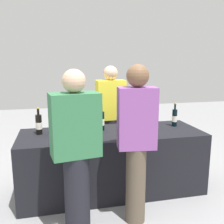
{
  "coord_description": "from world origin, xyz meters",
  "views": [
    {
      "loc": [
        -0.67,
        -2.92,
        1.61
      ],
      "look_at": [
        0.0,
        0.0,
        1.01
      ],
      "focal_mm": 40.84,
      "sensor_mm": 36.0,
      "label": 1
    }
  ],
  "objects_px": {
    "wine_bottle_0": "(39,124)",
    "wine_bottle_3": "(139,119)",
    "wine_glass_1": "(87,129)",
    "ice_bucket": "(59,125)",
    "guest_1": "(136,139)",
    "server_pouring": "(111,115)",
    "wine_glass_0": "(72,130)",
    "wine_bottle_4": "(149,118)",
    "wine_glass_2": "(137,125)",
    "wine_bottle_2": "(102,121)",
    "wine_bottle_5": "(175,118)",
    "wine_bottle_1": "(90,120)",
    "guest_0": "(76,149)",
    "wine_glass_3": "(145,125)"
  },
  "relations": [
    {
      "from": "wine_glass_3",
      "to": "wine_glass_2",
      "type": "bearing_deg",
      "value": 170.66
    },
    {
      "from": "wine_bottle_3",
      "to": "wine_bottle_5",
      "type": "xyz_separation_m",
      "value": [
        0.48,
        -0.03,
        0.01
      ]
    },
    {
      "from": "wine_bottle_5",
      "to": "wine_glass_2",
      "type": "height_order",
      "value": "wine_bottle_5"
    },
    {
      "from": "wine_bottle_1",
      "to": "wine_glass_1",
      "type": "xyz_separation_m",
      "value": [
        -0.09,
        -0.38,
        -0.02
      ]
    },
    {
      "from": "wine_bottle_0",
      "to": "wine_bottle_2",
      "type": "bearing_deg",
      "value": 0.81
    },
    {
      "from": "wine_glass_0",
      "to": "server_pouring",
      "type": "relative_size",
      "value": 0.09
    },
    {
      "from": "wine_bottle_3",
      "to": "wine_bottle_4",
      "type": "xyz_separation_m",
      "value": [
        0.15,
        0.03,
        0.01
      ]
    },
    {
      "from": "wine_glass_0",
      "to": "wine_glass_1",
      "type": "height_order",
      "value": "wine_glass_1"
    },
    {
      "from": "wine_bottle_0",
      "to": "guest_1",
      "type": "xyz_separation_m",
      "value": [
        0.95,
        -0.78,
        -0.01
      ]
    },
    {
      "from": "wine_bottle_2",
      "to": "ice_bucket",
      "type": "height_order",
      "value": "wine_bottle_2"
    },
    {
      "from": "wine_bottle_4",
      "to": "ice_bucket",
      "type": "bearing_deg",
      "value": -175.32
    },
    {
      "from": "wine_glass_0",
      "to": "guest_0",
      "type": "relative_size",
      "value": 0.09
    },
    {
      "from": "wine_bottle_3",
      "to": "guest_1",
      "type": "bearing_deg",
      "value": -110.52
    },
    {
      "from": "wine_bottle_3",
      "to": "guest_1",
      "type": "distance_m",
      "value": 0.86
    },
    {
      "from": "ice_bucket",
      "to": "guest_0",
      "type": "distance_m",
      "value": 0.78
    },
    {
      "from": "wine_bottle_0",
      "to": "wine_glass_0",
      "type": "relative_size",
      "value": 2.32
    },
    {
      "from": "wine_bottle_3",
      "to": "ice_bucket",
      "type": "bearing_deg",
      "value": -176.4
    },
    {
      "from": "wine_bottle_1",
      "to": "wine_glass_2",
      "type": "bearing_deg",
      "value": -31.71
    },
    {
      "from": "wine_glass_3",
      "to": "server_pouring",
      "type": "relative_size",
      "value": 0.09
    },
    {
      "from": "wine_bottle_3",
      "to": "wine_glass_2",
      "type": "height_order",
      "value": "wine_bottle_3"
    },
    {
      "from": "wine_bottle_5",
      "to": "ice_bucket",
      "type": "relative_size",
      "value": 1.52
    },
    {
      "from": "wine_glass_0",
      "to": "ice_bucket",
      "type": "bearing_deg",
      "value": 123.51
    },
    {
      "from": "ice_bucket",
      "to": "guest_1",
      "type": "height_order",
      "value": "guest_1"
    },
    {
      "from": "wine_bottle_2",
      "to": "server_pouring",
      "type": "bearing_deg",
      "value": 66.95
    },
    {
      "from": "wine_glass_2",
      "to": "wine_glass_3",
      "type": "bearing_deg",
      "value": -9.34
    },
    {
      "from": "server_pouring",
      "to": "guest_1",
      "type": "height_order",
      "value": "guest_1"
    },
    {
      "from": "wine_glass_3",
      "to": "wine_bottle_5",
      "type": "bearing_deg",
      "value": 25.94
    },
    {
      "from": "wine_bottle_5",
      "to": "wine_bottle_1",
      "type": "bearing_deg",
      "value": 175.42
    },
    {
      "from": "server_pouring",
      "to": "wine_glass_0",
      "type": "bearing_deg",
      "value": 50.49
    },
    {
      "from": "guest_1",
      "to": "guest_0",
      "type": "bearing_deg",
      "value": -170.57
    },
    {
      "from": "wine_glass_1",
      "to": "server_pouring",
      "type": "distance_m",
      "value": 0.99
    },
    {
      "from": "wine_bottle_2",
      "to": "guest_0",
      "type": "bearing_deg",
      "value": -115.46
    },
    {
      "from": "wine_bottle_5",
      "to": "guest_1",
      "type": "relative_size",
      "value": 0.2
    },
    {
      "from": "wine_bottle_2",
      "to": "wine_bottle_3",
      "type": "relative_size",
      "value": 1.13
    },
    {
      "from": "wine_bottle_3",
      "to": "wine_glass_1",
      "type": "distance_m",
      "value": 0.79
    },
    {
      "from": "wine_bottle_2",
      "to": "ice_bucket",
      "type": "relative_size",
      "value": 1.65
    },
    {
      "from": "server_pouring",
      "to": "guest_0",
      "type": "relative_size",
      "value": 1.0
    },
    {
      "from": "wine_bottle_2",
      "to": "guest_1",
      "type": "relative_size",
      "value": 0.21
    },
    {
      "from": "wine_bottle_2",
      "to": "wine_bottle_5",
      "type": "bearing_deg",
      "value": -0.97
    },
    {
      "from": "wine_bottle_5",
      "to": "wine_glass_3",
      "type": "xyz_separation_m",
      "value": [
        -0.5,
        -0.25,
        -0.01
      ]
    },
    {
      "from": "wine_glass_1",
      "to": "server_pouring",
      "type": "bearing_deg",
      "value": 61.82
    },
    {
      "from": "wine_glass_0",
      "to": "guest_0",
      "type": "distance_m",
      "value": 0.56
    },
    {
      "from": "wine_glass_1",
      "to": "ice_bucket",
      "type": "height_order",
      "value": "ice_bucket"
    },
    {
      "from": "wine_bottle_3",
      "to": "wine_glass_2",
      "type": "relative_size",
      "value": 2.08
    },
    {
      "from": "wine_glass_2",
      "to": "server_pouring",
      "type": "bearing_deg",
      "value": 99.67
    },
    {
      "from": "ice_bucket",
      "to": "wine_bottle_3",
      "type": "bearing_deg",
      "value": 3.6
    },
    {
      "from": "wine_glass_1",
      "to": "guest_1",
      "type": "bearing_deg",
      "value": -49.14
    },
    {
      "from": "wine_bottle_4",
      "to": "wine_glass_2",
      "type": "height_order",
      "value": "wine_bottle_4"
    },
    {
      "from": "wine_bottle_0",
      "to": "wine_bottle_3",
      "type": "height_order",
      "value": "wine_bottle_0"
    },
    {
      "from": "wine_bottle_3",
      "to": "wine_glass_3",
      "type": "bearing_deg",
      "value": -94.03
    }
  ]
}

